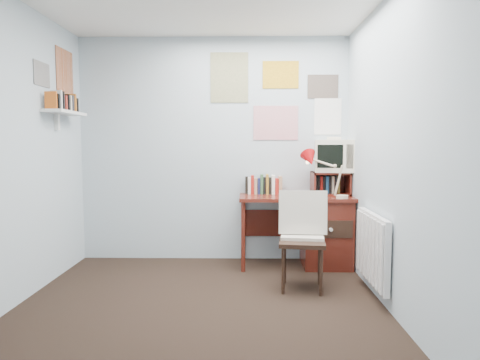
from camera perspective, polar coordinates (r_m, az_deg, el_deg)
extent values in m
plane|color=black|center=(3.37, -5.87, -18.18)|extent=(3.50, 3.50, 0.00)
cube|color=#ADBBC6|center=(4.84, -3.55, 4.05)|extent=(3.00, 0.02, 2.50)
cube|color=#ADBBC6|center=(3.28, 21.00, 3.36)|extent=(0.02, 3.50, 2.50)
cube|color=#5D1F15|center=(4.62, 7.42, -2.33)|extent=(1.20, 0.55, 0.03)
cube|color=#5D1F15|center=(4.73, 11.38, -6.88)|extent=(0.50, 0.50, 0.72)
cylinder|color=#5D1F15|center=(4.42, 0.43, -7.61)|extent=(0.04, 0.04, 0.72)
cylinder|color=#5D1F15|center=(4.88, 0.47, -6.42)|extent=(0.04, 0.04, 0.72)
cube|color=#5D1F15|center=(4.90, 4.12, -5.73)|extent=(0.64, 0.02, 0.30)
cube|color=black|center=(3.93, 8.30, -8.22)|extent=(0.49, 0.48, 0.86)
cube|color=#B60C0F|center=(4.47, 13.51, 0.41)|extent=(0.36, 0.32, 0.44)
cube|color=#5D1F15|center=(4.78, 11.94, -0.44)|extent=(0.40, 0.30, 0.25)
cube|color=beige|center=(4.78, 12.39, 3.35)|extent=(0.45, 0.42, 0.38)
cube|color=#5D1F15|center=(4.77, 4.32, -0.54)|extent=(0.60, 0.14, 0.22)
cube|color=white|center=(3.89, 17.26, -8.69)|extent=(0.09, 0.80, 0.60)
cube|color=white|center=(4.55, -22.31, 8.31)|extent=(0.20, 0.62, 0.24)
cube|color=white|center=(4.86, 4.82, 11.13)|extent=(1.20, 0.01, 0.90)
cube|color=white|center=(4.63, -23.56, 12.94)|extent=(0.01, 0.70, 0.60)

